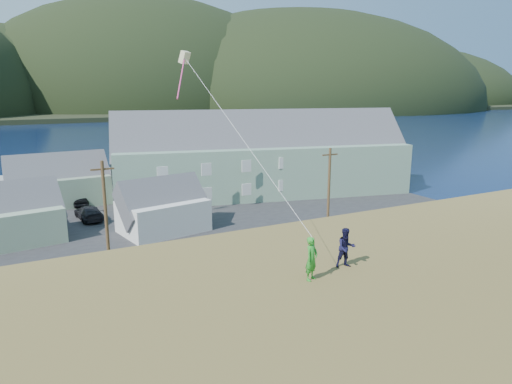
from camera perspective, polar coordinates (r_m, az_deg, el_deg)
ground at (r=35.37m, az=-9.56°, el=-10.25°), size 900.00×900.00×0.00m
grass_strip at (r=33.60m, az=-8.51°, el=-11.39°), size 110.00×8.00×0.10m
waterfront_lot at (r=50.99m, az=-15.39°, el=-3.25°), size 72.00×36.00×0.12m
wharf at (r=72.52m, az=-23.84°, el=1.12°), size 26.00×14.00×0.90m
far_shore at (r=361.56m, az=-25.90°, el=9.49°), size 900.00×320.00×2.00m
far_hills at (r=314.06m, az=-19.07°, el=9.94°), size 760.00×265.00×143.00m
lodge at (r=60.36m, az=0.82°, el=4.59°), size 39.51×18.61×13.41m
shed_palegreen_near at (r=46.44m, az=-28.85°, el=-2.74°), size 10.20×7.26×6.84m
shed_white at (r=45.09m, az=-11.56°, el=-1.89°), size 9.08×6.88×6.54m
shed_palegreen_far at (r=59.29m, az=-23.43°, el=1.21°), size 11.80×7.27×7.68m
utility_poles at (r=34.77m, az=-14.01°, el=-3.11°), size 30.95×0.24×8.75m
parked_cars at (r=53.03m, az=-23.87°, el=-2.39°), size 17.05×12.42×1.56m
kite_flyer_green at (r=16.07m, az=6.96°, el=-8.27°), size 0.67×0.59×1.56m
kite_flyer_navy at (r=17.39m, az=11.19°, el=-6.86°), size 0.85×0.73×1.51m
kite_rig at (r=21.61m, az=-8.77°, el=15.68°), size 1.41×4.52×10.67m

